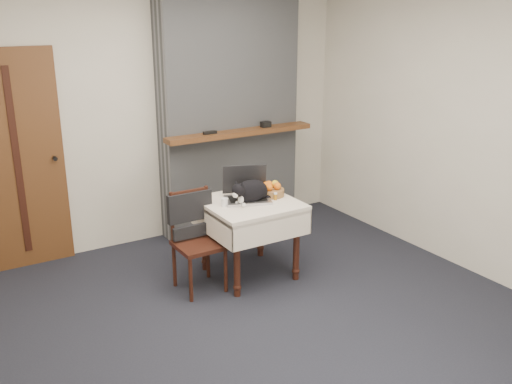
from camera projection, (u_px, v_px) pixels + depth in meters
ground at (245, 323)px, 4.38m from camera, size 4.50×4.50×0.00m
room_shell at (212, 86)px, 4.22m from camera, size 4.52×4.01×2.61m
door at (17, 162)px, 5.09m from camera, size 0.82×0.10×2.00m
chimney at (229, 110)px, 5.93m from camera, size 1.62×0.48×2.60m
side_table at (249, 213)px, 5.01m from camera, size 0.78×0.78×0.70m
laptop at (246, 191)px, 5.02m from camera, size 0.48×0.45×0.29m
cat at (251, 191)px, 4.93m from camera, size 0.49×0.28×0.23m
cream_jar at (225, 202)px, 4.85m from camera, size 0.06×0.06×0.07m
pill_bottle at (275, 196)px, 5.01m from camera, size 0.03×0.03×0.07m
fruit_basket at (271, 190)px, 5.11m from camera, size 0.23×0.23×0.13m
desk_clutter at (261, 198)px, 5.06m from camera, size 0.13×0.04×0.01m
chair at (194, 226)px, 4.83m from camera, size 0.40×0.38×0.86m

